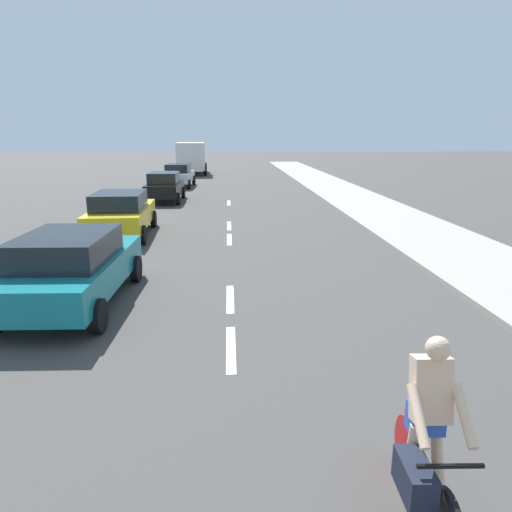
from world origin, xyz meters
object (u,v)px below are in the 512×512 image
Objects in this scene: parked_car_teal at (72,266)px; parked_car_silver at (179,175)px; cyclist at (426,440)px; parked_car_yellow at (121,213)px; parked_car_black at (165,186)px; delivery_truck at (191,157)px.

parked_car_teal and parked_car_silver have the same top height.
parked_car_yellow is (-5.56, 13.04, 0.01)m from cyclist.
parked_car_yellow and parked_car_black have the same top height.
delivery_truck is at bearing 90.02° from parked_car_black.
delivery_truck is (0.51, 26.65, 0.66)m from parked_car_yellow.
parked_car_silver is at bearing 92.02° from parked_car_teal.
parked_car_teal is at bearing -87.12° from parked_car_silver.
cyclist is 7.88m from parked_car_teal.
parked_car_yellow is at bearing -92.19° from parked_car_black.
parked_car_teal is 23.00m from parked_car_silver.
parked_car_teal is at bearing -47.51° from cyclist.
parked_car_teal is (-5.06, 6.04, 0.01)m from cyclist.
parked_car_teal is 33.66m from delivery_truck.
parked_car_silver is at bearing 90.21° from parked_car_black.
parked_car_teal is 1.16× the size of parked_car_black.
parked_car_black is 7.23m from parked_car_silver.
parked_car_silver is (0.02, 7.23, 0.00)m from parked_car_black.
cyclist is 40.02m from delivery_truck.
cyclist is 0.46× the size of parked_car_black.
cyclist reaches higher than parked_car_yellow.
parked_car_yellow is 8.78m from parked_car_black.
cyclist is 29.49m from parked_car_silver.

